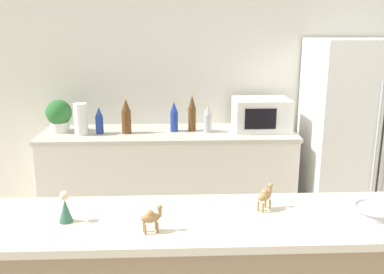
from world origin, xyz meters
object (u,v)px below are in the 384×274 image
Objects in this scene: back_bottle_1 at (208,119)px; back_bottle_3 at (126,116)px; potted_plant at (59,115)px; camel_figurine_second at (265,195)px; refrigerator at (362,137)px; paper_towel_roll at (81,119)px; fruit_bowl at (376,210)px; camel_figurine at (151,217)px; back_bottle_4 at (174,117)px; wise_man_figurine_crimson at (65,209)px; microwave at (261,114)px; back_bottle_0 at (192,113)px; back_bottle_2 at (99,121)px.

back_bottle_3 is at bearing -179.60° from back_bottle_1.
potted_plant is 2.31m from camel_figurine_second.
refrigerator is 2.44m from paper_towel_roll.
camel_figurine reaches higher than fruit_bowl.
refrigerator is at bearing 67.88° from fruit_bowl.
back_bottle_4 is at bearing 115.66° from fruit_bowl.
wise_man_figurine_crimson is (-0.89, -0.09, -0.01)m from camel_figurine_second.
fruit_bowl is at bearing -45.25° from potted_plant.
microwave is 2.28m from wise_man_figurine_crimson.
back_bottle_4 is (0.41, 0.05, -0.02)m from back_bottle_3.
microwave is at bearing 3.11° from back_bottle_3.
refrigerator is at bearing 40.60° from wise_man_figurine_crimson.
refrigerator is 2.65m from potted_plant.
back_bottle_0 is 1.06× the size of back_bottle_3.
microwave is (1.55, 0.09, 0.01)m from paper_towel_roll.
wise_man_figurine_crimson is at bearing -74.95° from potted_plant.
back_bottle_3 reaches higher than paper_towel_roll.
microwave is at bearing 174.20° from refrigerator.
back_bottle_0 is at bearing 2.41° from back_bottle_4.
back_bottle_1 is at bearing 108.57° from fruit_bowl.
back_bottle_2 is (-2.28, 0.03, 0.17)m from refrigerator.
back_bottle_0 is 2.01m from wise_man_figurine_crimson.
wise_man_figurine_crimson is at bearing -174.34° from camel_figurine_second.
camel_figurine_second is (0.13, -1.76, 0.02)m from back_bottle_1.
back_bottle_1 is 1.77m from camel_figurine_second.
refrigerator is at bearing -5.80° from microwave.
microwave is 3.91× the size of camel_figurine_second.
microwave is at bearing 0.81° from back_bottle_4.
back_bottle_3 is (-0.56, -0.06, -0.01)m from back_bottle_0.
back_bottle_4 reaches higher than paper_towel_roll.
fruit_bowl is (1.69, -1.81, -0.04)m from paper_towel_roll.
camel_figurine_second is 0.90m from wise_man_figurine_crimson.
back_bottle_4 is 2.10m from fruit_bowl.
camel_figurine_second is at bearing -100.83° from microwave.
paper_towel_roll is 2.29× the size of camel_figurine.
back_bottle_4 reaches higher than fruit_bowl.
refrigerator is 5.53× the size of back_bottle_3.
back_bottle_3 reaches higher than back_bottle_1.
back_bottle_0 is 1.59× the size of fruit_bowl.
refrigerator reaches higher than back_bottle_4.
refrigerator is 2.80m from wise_man_figurine_crimson.
back_bottle_4 is at bearing -177.59° from back_bottle_0.
fruit_bowl is (0.75, -1.90, -0.06)m from back_bottle_0.
back_bottle_1 is 0.70m from back_bottle_3.
potted_plant is 0.37m from back_bottle_2.
potted_plant is 0.86× the size of back_bottle_0.
back_bottle_3 reaches higher than microwave.
back_bottle_2 is at bearing 120.98° from camel_figurine_second.
back_bottle_2 is at bearing -175.70° from back_bottle_0.
camel_figurine is (-0.25, -2.02, -0.02)m from back_bottle_0.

